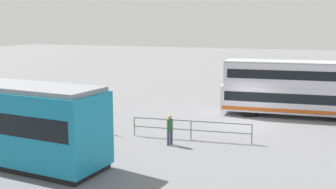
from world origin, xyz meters
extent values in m
plane|color=slate|center=(0.00, 0.00, 0.00)|extent=(160.00, 160.00, 0.00)
cube|color=silver|center=(-2.85, -3.27, 1.21)|extent=(10.52, 3.35, 1.73)
cube|color=silver|center=(-2.85, -3.27, 2.87)|extent=(10.20, 3.22, 1.58)
cube|color=black|center=(-2.85, -3.27, 1.42)|extent=(10.01, 3.34, 0.64)
cube|color=black|center=(-2.85, -3.27, 2.94)|extent=(9.69, 3.21, 0.60)
cube|color=#D85919|center=(-2.85, -3.27, 0.60)|extent=(10.32, 3.37, 0.24)
cube|color=#B2B2B7|center=(-2.85, -3.27, 3.71)|extent=(10.20, 3.22, 0.10)
cylinder|color=black|center=(0.35, -3.01, 0.50)|extent=(1.20, 2.55, 1.00)
cylinder|color=#33384C|center=(3.00, 6.29, 0.39)|extent=(0.14, 0.14, 0.78)
cylinder|color=#33384C|center=(2.91, 6.09, 0.39)|extent=(0.14, 0.14, 0.78)
cylinder|color=#335938|center=(2.95, 6.19, 1.08)|extent=(0.42, 0.42, 0.60)
sphere|color=tan|center=(2.95, 6.19, 1.49)|extent=(0.21, 0.21, 0.21)
cube|color=gray|center=(2.24, 4.83, 1.05)|extent=(6.48, 0.73, 0.06)
cube|color=gray|center=(2.24, 4.83, 0.55)|extent=(6.48, 0.73, 0.06)
cylinder|color=gray|center=(-1.00, 4.50, 0.53)|extent=(0.07, 0.07, 1.05)
cylinder|color=gray|center=(2.24, 4.83, 0.53)|extent=(0.07, 0.07, 1.05)
cylinder|color=gray|center=(5.48, 5.17, 0.53)|extent=(0.07, 0.07, 1.05)
cylinder|color=slate|center=(8.23, 5.13, 1.16)|extent=(0.10, 0.10, 2.32)
cube|color=white|center=(8.24, 5.17, 1.87)|extent=(1.00, 0.26, 0.70)
camera|label=1|loc=(-4.43, 25.75, 6.25)|focal=44.45mm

